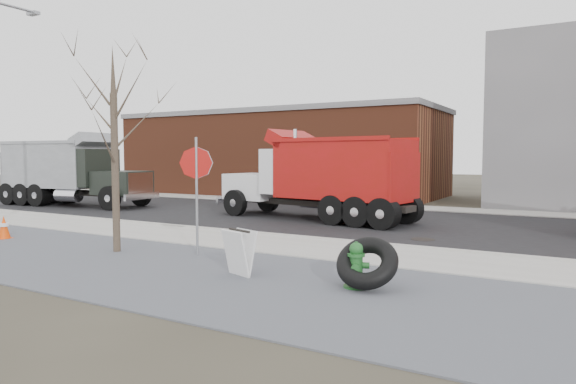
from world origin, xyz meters
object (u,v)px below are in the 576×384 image
Objects in this scene: fire_hydrant at (356,267)px; stop_sign at (197,176)px; sandwich_board at (239,252)px; dump_truck_red_b at (321,175)px; dump_truck_grey at (71,170)px; truck_tire at (367,263)px.

fire_hydrant is 4.95m from stop_sign.
sandwich_board is 9.54m from dump_truck_red_b.
stop_sign is 15.26m from dump_truck_grey.
fire_hydrant is at bearing 25.81° from sandwich_board.
dump_truck_grey is (-18.23, 7.84, 1.38)m from fire_hydrant.
truck_tire is at bearing 26.24° from sandwich_board.
dump_truck_grey reaches higher than fire_hydrant.
dump_truck_grey is at bearing 172.04° from sandwich_board.
dump_truck_grey is (-13.65, 6.83, -0.18)m from stop_sign.
stop_sign is (-4.78, 0.97, 1.46)m from truck_tire.
dump_truck_red_b is (-0.49, 7.79, -0.22)m from stop_sign.
stop_sign is at bearing 168.57° from truck_tire.
stop_sign is (-4.58, 1.01, 1.56)m from fire_hydrant.
stop_sign is 0.35× the size of dump_truck_red_b.
stop_sign is at bearing 168.50° from sandwich_board.
dump_truck_red_b is (-2.66, 9.08, 1.24)m from sandwich_board.
sandwich_board is (2.17, -1.29, -1.46)m from stop_sign.
fire_hydrant is 10.25m from dump_truck_red_b.
fire_hydrant is 0.71× the size of truck_tire.
sandwich_board is at bearing -172.97° from truck_tire.
dump_truck_red_b is 13.19m from dump_truck_grey.
stop_sign is 3.07× the size of sandwich_board.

